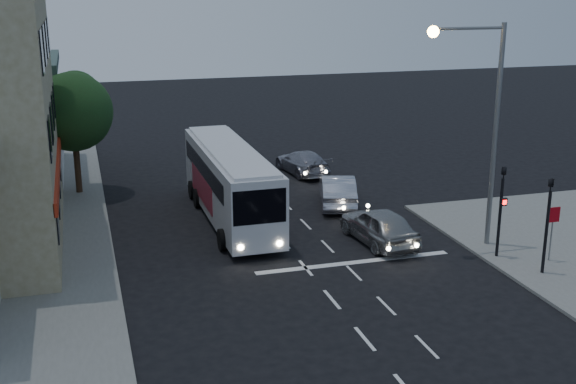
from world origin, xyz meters
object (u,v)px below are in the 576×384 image
object	(u,v)px
street_tree	(72,108)
car_sedan_a	(338,190)
car_suv	(379,226)
streetlight	(483,111)
car_sedan_b	(302,162)
traffic_signal_main	(501,201)
traffic_signal_side	(548,214)
tour_bus	(230,181)
regulatory_sign	(553,225)

from	to	relation	value
street_tree	car_sedan_a	bearing A→B (deg)	-24.86
car_suv	streetlight	xyz separation A→B (m)	(3.53, -1.60, 4.96)
car_sedan_b	traffic_signal_main	size ratio (longest dim) A/B	1.12
traffic_signal_main	traffic_signal_side	xyz separation A→B (m)	(0.70, -1.98, 0.00)
tour_bus	streetlight	size ratio (longest dim) A/B	1.24
car_suv	traffic_signal_main	world-z (taller)	traffic_signal_main
car_sedan_a	traffic_signal_side	bearing A→B (deg)	128.55
car_sedan_a	traffic_signal_side	world-z (taller)	traffic_signal_side
streetlight	street_tree	world-z (taller)	streetlight
regulatory_sign	streetlight	bearing A→B (deg)	128.75
regulatory_sign	traffic_signal_side	bearing A→B (deg)	-136.08
tour_bus	traffic_signal_side	size ratio (longest dim) A/B	2.71
car_sedan_b	regulatory_sign	xyz separation A→B (m)	(5.09, -16.00, 0.93)
tour_bus	car_suv	bearing A→B (deg)	-42.75
car_sedan_a	regulatory_sign	xyz separation A→B (m)	(5.30, -9.61, 0.83)
traffic_signal_main	streetlight	world-z (taller)	streetlight
traffic_signal_main	streetlight	size ratio (longest dim) A/B	0.46
traffic_signal_main	street_tree	bearing A→B (deg)	137.97
car_sedan_a	traffic_signal_side	xyz separation A→B (m)	(4.30, -10.57, 1.66)
tour_bus	car_sedan_a	distance (m)	5.66
regulatory_sign	car_sedan_b	bearing A→B (deg)	107.66
tour_bus	street_tree	size ratio (longest dim) A/B	1.80
car_sedan_b	street_tree	xyz separation A→B (m)	(-12.41, -0.74, 3.83)
tour_bus	street_tree	xyz separation A→B (m)	(-6.69, 6.36, 2.66)
car_suv	streetlight	bearing A→B (deg)	150.27
tour_bus	regulatory_sign	xyz separation A→B (m)	(10.82, -8.90, -0.25)
street_tree	traffic_signal_side	bearing A→B (deg)	-44.50
tour_bus	streetlight	world-z (taller)	streetlight
tour_bus	car_suv	size ratio (longest dim) A/B	2.46
car_sedan_b	streetlight	size ratio (longest dim) A/B	0.51
car_sedan_a	regulatory_sign	bearing A→B (deg)	135.30
tour_bus	traffic_signal_main	bearing A→B (deg)	-41.23
car_sedan_b	traffic_signal_side	xyz separation A→B (m)	(4.09, -16.96, 1.75)
traffic_signal_side	regulatory_sign	xyz separation A→B (m)	(1.00, 0.96, -0.82)
regulatory_sign	streetlight	world-z (taller)	streetlight
car_sedan_a	street_tree	bearing A→B (deg)	-8.44
car_sedan_b	regulatory_sign	world-z (taller)	regulatory_sign
car_sedan_b	traffic_signal_main	bearing A→B (deg)	95.40
street_tree	car_sedan_b	bearing A→B (deg)	3.42
car_sedan_a	car_sedan_b	world-z (taller)	car_sedan_a
regulatory_sign	tour_bus	bearing A→B (deg)	140.54
car_suv	car_sedan_b	size ratio (longest dim) A/B	0.99
regulatory_sign	street_tree	size ratio (longest dim) A/B	0.35
tour_bus	traffic_signal_main	distance (m)	12.07
car_sedan_b	streetlight	distance (m)	14.82
car_sedan_b	traffic_signal_side	bearing A→B (deg)	96.21
traffic_signal_main	regulatory_sign	bearing A→B (deg)	-30.84
car_sedan_a	street_tree	xyz separation A→B (m)	(-12.21, 5.65, 3.74)
car_sedan_b	regulatory_sign	size ratio (longest dim) A/B	2.09
tour_bus	regulatory_sign	world-z (taller)	tour_bus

